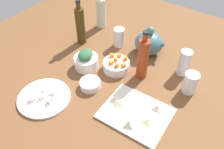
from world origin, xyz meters
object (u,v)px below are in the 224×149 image
bowl_carrots (116,66)px  bottle_1 (80,25)px  bowl_greens (86,62)px  drinking_glass_1 (119,37)px  bottle_0 (143,58)px  bottle_2 (101,13)px  drinking_glass_2 (190,83)px  cutting_board (136,113)px  bowl_small_side (90,84)px  drinking_glass_0 (184,63)px  teapot (149,43)px  plate_tofu (44,98)px

bowl_carrots → bottle_1: bottle_1 is taller
bowl_greens → drinking_glass_1: 26.33cm
bottle_0 → bottle_2: size_ratio=1.19×
bottle_0 → bottle_1: bearing=173.6°
bottle_2 → drinking_glass_2: size_ratio=2.10×
cutting_board → bottle_0: 27.35cm
bowl_small_side → bottle_2: bearing=121.6°
bowl_small_side → drinking_glass_0: 48.66cm
bowl_carrots → drinking_glass_2: (37.26, 7.44, 2.90)cm
cutting_board → bottle_2: bearing=139.0°
cutting_board → bowl_small_side: (-26.85, 1.21, 1.35)cm
bowl_carrots → bowl_small_side: 18.34cm
cutting_board → teapot: bearing=112.4°
bottle_0 → bottle_2: (-45.56, 26.13, -1.63)cm
bowl_small_side → bottle_2: bottle_2 is taller
plate_tofu → drinking_glass_0: 71.09cm
bowl_carrots → drinking_glass_2: drinking_glass_2 is taller
drinking_glass_0 → bottle_1: bearing=-171.3°
bowl_greens → bottle_2: 41.74cm
drinking_glass_0 → plate_tofu: bearing=-130.0°
drinking_glass_0 → drinking_glass_2: (7.64, -10.20, -1.62)cm
bottle_1 → drinking_glass_0: size_ratio=1.94×
bottle_2 → drinking_glass_0: bearing=-10.8°
bottle_0 → bottle_1: 44.60cm
bowl_small_side → bottle_0: bearing=52.8°
plate_tofu → drinking_glass_2: bearing=39.6°
plate_tofu → bowl_carrots: (15.94, 36.55, 1.91)cm
bottle_0 → drinking_glass_2: size_ratio=2.50×
teapot → plate_tofu: bearing=-110.8°
cutting_board → bottle_2: size_ratio=1.28×
drinking_glass_1 → drinking_glass_2: drinking_glass_1 is taller
bowl_greens → drinking_glass_2: 53.66cm
bottle_2 → drinking_glass_2: 73.11cm
bottle_1 → drinking_glass_2: size_ratio=2.52×
bowl_carrots → bottle_0: size_ratio=0.52×
bowl_greens → bowl_carrots: 16.11cm
bottle_0 → bowl_small_side: bearing=-127.2°
teapot → bottle_1: (-37.61, -14.39, 5.02)cm
drinking_glass_0 → cutting_board: bearing=-98.9°
cutting_board → drinking_glass_0: (5.78, 36.93, 6.52)cm
cutting_board → bottle_1: bearing=153.3°
bowl_greens → cutting_board: bearing=-17.2°
bottle_0 → drinking_glass_1: 29.02cm
bowl_carrots → drinking_glass_2: size_ratio=1.30×
plate_tofu → drinking_glass_1: size_ratio=2.17×
bowl_small_side → drinking_glass_2: drinking_glass_2 is taller
teapot → bottle_1: size_ratio=0.64×
cutting_board → drinking_glass_1: bearing=132.5°
bottle_2 → drinking_glass_0: bottle_2 is taller
bottle_0 → drinking_glass_2: 25.11cm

